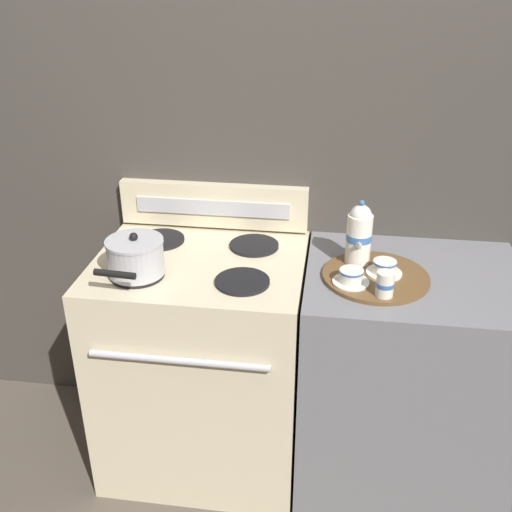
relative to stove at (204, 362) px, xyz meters
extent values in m
plane|color=brown|center=(0.38, 0.00, -0.45)|extent=(6.00, 6.00, 0.00)
cube|color=#423D38|center=(0.38, 0.33, 0.65)|extent=(6.00, 0.05, 2.20)
cube|color=beige|center=(0.00, 0.00, 0.00)|extent=(0.75, 0.61, 0.90)
cylinder|color=silver|center=(0.00, -0.32, 0.25)|extent=(0.60, 0.02, 0.02)
cylinder|color=black|center=(-0.18, 0.14, 0.45)|extent=(0.18, 0.18, 0.01)
cylinder|color=black|center=(0.18, 0.14, 0.45)|extent=(0.18, 0.18, 0.01)
cylinder|color=black|center=(-0.18, -0.14, 0.45)|extent=(0.18, 0.18, 0.01)
cylinder|color=black|center=(0.18, -0.14, 0.45)|extent=(0.18, 0.18, 0.01)
cube|color=beige|center=(0.00, 0.28, 0.54)|extent=(0.73, 0.05, 0.17)
cube|color=#B7B7BC|center=(0.00, 0.26, 0.54)|extent=(0.60, 0.01, 0.06)
cube|color=slate|center=(0.76, 0.00, 0.00)|extent=(0.74, 0.61, 0.90)
cylinder|color=#B7B7BC|center=(-0.18, -0.14, 0.51)|extent=(0.19, 0.19, 0.11)
cylinder|color=#B7B7BC|center=(-0.18, -0.14, 0.58)|extent=(0.19, 0.19, 0.01)
sphere|color=black|center=(-0.18, -0.14, 0.59)|extent=(0.03, 0.03, 0.03)
cylinder|color=black|center=(-0.19, -0.30, 0.54)|extent=(0.14, 0.03, 0.02)
cylinder|color=brown|center=(0.62, -0.04, 0.45)|extent=(0.36, 0.36, 0.01)
cylinder|color=white|center=(0.56, 0.04, 0.55)|extent=(0.09, 0.09, 0.18)
cylinder|color=#38609E|center=(0.56, 0.04, 0.56)|extent=(0.09, 0.09, 0.02)
sphere|color=white|center=(0.56, 0.04, 0.64)|extent=(0.07, 0.07, 0.07)
sphere|color=#38609E|center=(0.56, 0.04, 0.68)|extent=(0.02, 0.02, 0.02)
cone|color=white|center=(0.56, -0.02, 0.56)|extent=(0.03, 0.07, 0.05)
cylinder|color=white|center=(0.64, -0.03, 0.46)|extent=(0.12, 0.12, 0.01)
cylinder|color=white|center=(0.64, -0.03, 0.49)|extent=(0.08, 0.08, 0.04)
cylinder|color=#38609E|center=(0.64, -0.03, 0.50)|extent=(0.08, 0.08, 0.01)
cylinder|color=white|center=(0.53, -0.11, 0.46)|extent=(0.12, 0.12, 0.01)
cylinder|color=white|center=(0.53, -0.11, 0.49)|extent=(0.08, 0.08, 0.04)
cylinder|color=#38609E|center=(0.53, -0.11, 0.50)|extent=(0.08, 0.08, 0.01)
cylinder|color=white|center=(0.64, -0.18, 0.50)|extent=(0.06, 0.06, 0.08)
cylinder|color=#38609E|center=(0.64, -0.18, 0.50)|extent=(0.06, 0.06, 0.01)
camera|label=1|loc=(0.46, -1.84, 1.43)|focal=42.00mm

